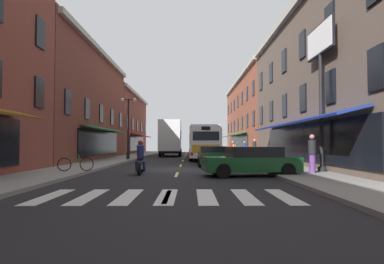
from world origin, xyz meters
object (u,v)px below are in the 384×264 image
object	(u,v)px
sedan_mid	(251,161)
pedestrian_far	(245,149)
transit_bus	(203,143)
bicycle_near	(76,164)
street_lamp_twin	(128,125)
billboard_sign	(320,58)
pedestrian_near	(233,148)
box_truck	(171,139)
motorcycle_rider	(140,160)
sedan_near	(213,156)
pedestrian_mid	(312,153)
pedestrian_rear	(255,148)

from	to	relation	value
sedan_mid	pedestrian_far	distance (m)	19.34
transit_bus	sedan_mid	bearing A→B (deg)	-84.46
bicycle_near	street_lamp_twin	xyz separation A→B (m)	(0.21, 12.43, 2.61)
billboard_sign	pedestrian_near	world-z (taller)	billboard_sign
sedan_mid	pedestrian_far	bearing A→B (deg)	81.42
pedestrian_far	box_truck	bearing A→B (deg)	-2.38
box_truck	motorcycle_rider	bearing A→B (deg)	-90.30
sedan_near	pedestrian_mid	bearing A→B (deg)	-58.24
motorcycle_rider	pedestrian_mid	bearing A→B (deg)	-6.72
sedan_near	bicycle_near	world-z (taller)	sedan_near
box_truck	motorcycle_rider	distance (m)	22.62
bicycle_near	pedestrian_mid	xyz separation A→B (m)	(11.27, -1.11, 0.56)
billboard_sign	sedan_near	size ratio (longest dim) A/B	1.71
box_truck	pedestrian_mid	xyz separation A→B (m)	(7.94, -23.52, -1.04)
sedan_mid	street_lamp_twin	world-z (taller)	street_lamp_twin
billboard_sign	pedestrian_far	distance (m)	18.89
pedestrian_mid	sedan_mid	bearing A→B (deg)	146.31
transit_bus	bicycle_near	xyz separation A→B (m)	(-6.87, -15.13, -1.10)
pedestrian_near	billboard_sign	bearing A→B (deg)	-120.59
billboard_sign	motorcycle_rider	distance (m)	10.14
transit_bus	box_truck	xyz separation A→B (m)	(-3.53, 7.29, 0.49)
pedestrian_far	pedestrian_mid	bearing A→B (deg)	116.40
transit_bus	pedestrian_rear	size ratio (longest dim) A/B	6.54
sedan_mid	bicycle_near	bearing A→B (deg)	172.42
pedestrian_rear	street_lamp_twin	xyz separation A→B (m)	(-11.61, -2.74, 2.04)
sedan_mid	pedestrian_far	world-z (taller)	pedestrian_far
sedan_mid	motorcycle_rider	distance (m)	5.32
pedestrian_rear	street_lamp_twin	bearing A→B (deg)	7.19
box_truck	pedestrian_near	world-z (taller)	box_truck
sedan_mid	pedestrian_mid	world-z (taller)	pedestrian_mid
pedestrian_near	pedestrian_mid	size ratio (longest dim) A/B	0.92
box_truck	transit_bus	bearing A→B (deg)	-64.13
pedestrian_near	box_truck	bearing A→B (deg)	107.93
street_lamp_twin	pedestrian_rear	bearing A→B (deg)	13.28
box_truck	pedestrian_near	distance (m)	8.30
sedan_near	sedan_mid	world-z (taller)	sedan_mid
pedestrian_far	transit_bus	bearing A→B (deg)	59.28
sedan_near	street_lamp_twin	xyz separation A→B (m)	(-6.93, 6.85, 2.43)
bicycle_near	pedestrian_mid	world-z (taller)	pedestrian_mid
transit_bus	pedestrian_far	size ratio (longest dim) A/B	7.27
pedestrian_mid	pedestrian_far	world-z (taller)	pedestrian_mid
box_truck	bicycle_near	distance (m)	22.72
pedestrian_near	pedestrian_rear	xyz separation A→B (m)	(1.76, -2.51, 0.07)
sedan_near	street_lamp_twin	world-z (taller)	street_lamp_twin
box_truck	bicycle_near	xyz separation A→B (m)	(-3.33, -22.42, -1.59)
pedestrian_mid	pedestrian_far	distance (m)	19.10
pedestrian_near	pedestrian_rear	world-z (taller)	pedestrian_rear
motorcycle_rider	street_lamp_twin	size ratio (longest dim) A/B	0.39
bicycle_near	pedestrian_far	distance (m)	21.27
billboard_sign	bicycle_near	size ratio (longest dim) A/B	4.28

